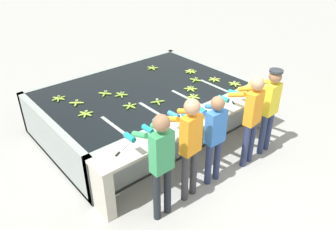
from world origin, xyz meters
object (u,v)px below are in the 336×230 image
banana_bunch_floating_8 (130,106)px  banana_bunch_floating_12 (215,80)px  worker_4 (269,104)px  banana_bunch_floating_9 (152,68)px  worker_1 (189,140)px  knife_0 (232,101)px  banana_bunch_floating_4 (59,98)px  banana_bunch_floating_7 (121,95)px  banana_bunch_floating_2 (76,103)px  banana_bunch_floating_1 (191,71)px  banana_bunch_floating_11 (235,84)px  banana_bunch_ledge_0 (211,116)px  banana_bunch_floating_0 (158,102)px  banana_bunch_ledge_1 (252,95)px  knife_1 (120,151)px  banana_bunch_floating_13 (105,93)px  worker_2 (214,133)px  banana_bunch_floating_5 (193,97)px  banana_bunch_floating_6 (86,114)px  worker_3 (251,113)px  banana_bunch_floating_10 (191,89)px  banana_bunch_floating_3 (195,80)px

banana_bunch_floating_8 → banana_bunch_floating_12: bearing=-5.3°
worker_4 → banana_bunch_floating_9: bearing=97.6°
worker_1 → knife_0: (1.67, 0.57, -0.14)m
banana_bunch_floating_4 → banana_bunch_floating_9: (2.32, 0.06, 0.00)m
banana_bunch_floating_7 → banana_bunch_floating_8: (-0.13, -0.49, 0.00)m
worker_1 → banana_bunch_floating_2: (-0.60, 2.40, -0.14)m
worker_4 → worker_1: bearing=178.8°
banana_bunch_floating_1 → banana_bunch_floating_11: same height
banana_bunch_ledge_0 → banana_bunch_floating_0: bearing=109.5°
banana_bunch_floating_7 → banana_bunch_floating_8: bearing=-105.1°
banana_bunch_floating_8 → knife_0: size_ratio=0.90×
banana_bunch_floating_2 → banana_bunch_floating_12: (2.75, -0.94, -0.00)m
worker_1 → banana_bunch_floating_11: worker_1 is taller
banana_bunch_floating_8 → banana_bunch_floating_11: bearing=-15.6°
banana_bunch_floating_0 → worker_4: bearing=-47.9°
banana_bunch_floating_4 → banana_bunch_floating_12: bearing=-24.4°
banana_bunch_ledge_1 → knife_1: banana_bunch_ledge_1 is taller
worker_4 → banana_bunch_floating_13: 3.10m
banana_bunch_floating_8 → banana_bunch_floating_9: size_ratio=0.99×
banana_bunch_floating_1 → knife_1: bearing=-152.3°
worker_2 → banana_bunch_floating_11: size_ratio=5.65×
banana_bunch_floating_7 → banana_bunch_ledge_0: 1.85m
knife_0 → banana_bunch_floating_5: bearing=127.2°
worker_1 → knife_1: worker_1 is taller
banana_bunch_ledge_1 → knife_0: bearing=170.0°
banana_bunch_floating_6 → banana_bunch_floating_11: bearing=-16.5°
banana_bunch_floating_0 → banana_bunch_floating_13: bearing=121.1°
banana_bunch_ledge_1 → knife_1: 2.97m
worker_4 → banana_bunch_floating_1: 2.17m
worker_3 → banana_bunch_floating_11: (0.93, 1.10, -0.11)m
banana_bunch_ledge_1 → banana_bunch_floating_1: bearing=92.7°
banana_bunch_floating_5 → banana_bunch_floating_13: (-1.22, 1.24, 0.00)m
banana_bunch_floating_0 → banana_bunch_floating_12: (1.57, 0.01, -0.00)m
banana_bunch_floating_4 → banana_bunch_floating_13: size_ratio=1.18×
banana_bunch_floating_1 → worker_1: bearing=-134.5°
banana_bunch_floating_11 → knife_1: banana_bunch_floating_11 is taller
banana_bunch_floating_4 → banana_bunch_floating_10: bearing=-30.9°
banana_bunch_floating_11 → banana_bunch_ledge_0: bearing=-156.4°
worker_2 → banana_bunch_floating_7: 2.15m
banana_bunch_floating_1 → banana_bunch_floating_10: (-0.64, -0.66, 0.00)m
banana_bunch_floating_6 → banana_bunch_floating_9: size_ratio=1.02×
banana_bunch_floating_5 → banana_bunch_floating_4: bearing=140.9°
banana_bunch_floating_6 → banana_bunch_floating_13: 0.83m
banana_bunch_floating_2 → banana_bunch_floating_6: (-0.07, -0.48, -0.00)m
worker_2 → banana_bunch_floating_3: size_ratio=5.84×
worker_4 → banana_bunch_floating_6: (-2.60, 1.96, -0.10)m
banana_bunch_floating_5 → banana_bunch_floating_9: (0.32, 1.68, 0.00)m
worker_3 → banana_bunch_floating_3: 1.84m
banana_bunch_floating_3 → banana_bunch_floating_10: 0.46m
banana_bunch_floating_6 → banana_bunch_floating_13: size_ratio=1.19×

